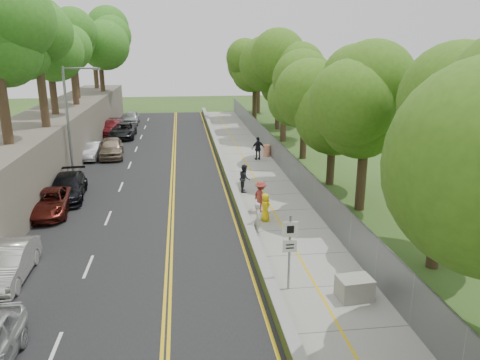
# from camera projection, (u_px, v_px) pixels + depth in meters

# --- Properties ---
(ground) EXTENTS (140.00, 140.00, 0.00)m
(ground) POSITION_uv_depth(u_px,v_px,m) (251.00, 258.00, 21.32)
(ground) COLOR #33511E
(ground) RESTS_ON ground
(road) EXTENTS (11.20, 66.00, 0.04)m
(road) POSITION_uv_depth(u_px,v_px,m) (150.00, 175.00, 34.95)
(road) COLOR black
(road) RESTS_ON ground
(sidewalk) EXTENTS (4.20, 66.00, 0.05)m
(sidewalk) POSITION_uv_depth(u_px,v_px,m) (255.00, 171.00, 35.91)
(sidewalk) COLOR gray
(sidewalk) RESTS_ON ground
(jersey_barrier) EXTENTS (0.42, 66.00, 0.60)m
(jersey_barrier) POSITION_uv_depth(u_px,v_px,m) (225.00, 169.00, 35.55)
(jersey_barrier) COLOR #ADDE38
(jersey_barrier) RESTS_ON ground
(rock_embankment) EXTENTS (5.00, 66.00, 4.00)m
(rock_embankment) POSITION_uv_depth(u_px,v_px,m) (34.00, 152.00, 33.43)
(rock_embankment) COLOR #595147
(rock_embankment) RESTS_ON ground
(chainlink_fence) EXTENTS (0.04, 66.00, 2.00)m
(chainlink_fence) POSITION_uv_depth(u_px,v_px,m) (282.00, 158.00, 35.88)
(chainlink_fence) COLOR slate
(chainlink_fence) RESTS_ON ground
(trees_embankment) EXTENTS (6.40, 66.00, 13.00)m
(trees_embankment) POSITION_uv_depth(u_px,v_px,m) (26.00, 27.00, 31.12)
(trees_embankment) COLOR #3C8723
(trees_embankment) RESTS_ON rock_embankment
(trees_fenceside) EXTENTS (7.00, 66.00, 14.00)m
(trees_fenceside) POSITION_uv_depth(u_px,v_px,m) (315.00, 78.00, 34.49)
(trees_fenceside) COLOR #487C1D
(trees_fenceside) RESTS_ON ground
(streetlight) EXTENTS (2.52, 0.22, 8.00)m
(streetlight) POSITION_uv_depth(u_px,v_px,m) (71.00, 116.00, 32.11)
(streetlight) COLOR gray
(streetlight) RESTS_ON ground
(signpost) EXTENTS (0.62, 0.09, 3.10)m
(signpost) POSITION_uv_depth(u_px,v_px,m) (290.00, 245.00, 18.02)
(signpost) COLOR gray
(signpost) RESTS_ON sidewalk
(construction_barrel) EXTENTS (0.60, 0.60, 0.98)m
(construction_barrel) POSITION_uv_depth(u_px,v_px,m) (267.00, 151.00, 40.46)
(construction_barrel) COLOR #E33D00
(construction_barrel) RESTS_ON sidewalk
(concrete_block) EXTENTS (1.35, 1.06, 0.85)m
(concrete_block) POSITION_uv_depth(u_px,v_px,m) (354.00, 288.00, 17.78)
(concrete_block) COLOR gray
(concrete_block) RESTS_ON sidewalk
(car_1) EXTENTS (1.62, 4.48, 1.47)m
(car_1) POSITION_uv_depth(u_px,v_px,m) (7.00, 264.00, 19.06)
(car_1) COLOR silver
(car_1) RESTS_ON road
(car_2) EXTENTS (2.54, 5.01, 1.36)m
(car_2) POSITION_uv_depth(u_px,v_px,m) (49.00, 202.00, 26.68)
(car_2) COLOR #581A13
(car_2) RESTS_ON road
(car_3) EXTENTS (2.56, 5.34, 1.50)m
(car_3) POSITION_uv_depth(u_px,v_px,m) (67.00, 187.00, 29.27)
(car_3) COLOR black
(car_3) RESTS_ON road
(car_4) EXTENTS (2.44, 5.07, 1.67)m
(car_4) POSITION_uv_depth(u_px,v_px,m) (111.00, 148.00, 40.06)
(car_4) COLOR gray
(car_4) RESTS_ON road
(car_5) EXTENTS (1.63, 4.19, 1.36)m
(car_5) POSITION_uv_depth(u_px,v_px,m) (92.00, 151.00, 39.62)
(car_5) COLOR #B8B9C0
(car_5) RESTS_ON road
(car_6) EXTENTS (2.47, 5.32, 1.47)m
(car_6) POSITION_uv_depth(u_px,v_px,m) (123.00, 131.00, 48.38)
(car_6) COLOR black
(car_6) RESTS_ON road
(car_7) EXTENTS (2.29, 5.25, 1.50)m
(car_7) POSITION_uv_depth(u_px,v_px,m) (111.00, 128.00, 50.10)
(car_7) COLOR maroon
(car_7) RESTS_ON road
(car_8) EXTENTS (1.87, 4.51, 1.53)m
(car_8) POSITION_uv_depth(u_px,v_px,m) (131.00, 118.00, 56.96)
(car_8) COLOR #B3B4B7
(car_8) RESTS_ON road
(painter_0) EXTENTS (0.58, 0.82, 1.56)m
(painter_0) POSITION_uv_depth(u_px,v_px,m) (265.00, 207.00, 25.53)
(painter_0) COLOR yellow
(painter_0) RESTS_ON sidewalk
(painter_1) EXTENTS (0.50, 0.68, 1.70)m
(painter_1) POSITION_uv_depth(u_px,v_px,m) (258.00, 219.00, 23.67)
(painter_1) COLOR beige
(painter_1) RESTS_ON sidewalk
(painter_2) EXTENTS (0.76, 0.94, 1.83)m
(painter_2) POSITION_uv_depth(u_px,v_px,m) (245.00, 178.00, 30.61)
(painter_2) COLOR #232328
(painter_2) RESTS_ON sidewalk
(painter_3) EXTENTS (1.11, 1.36, 1.83)m
(painter_3) POSITION_uv_depth(u_px,v_px,m) (261.00, 197.00, 26.89)
(painter_3) COLOR #9D352F
(painter_3) RESTS_ON sidewalk
(person_far) EXTENTS (1.20, 0.70, 1.92)m
(person_far) POSITION_uv_depth(u_px,v_px,m) (258.00, 148.00, 39.09)
(person_far) COLOR black
(person_far) RESTS_ON sidewalk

